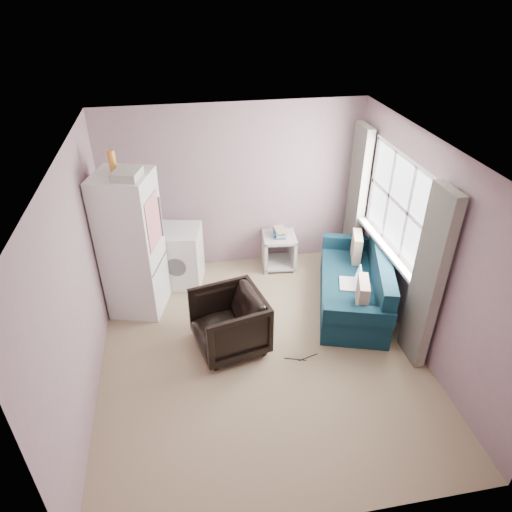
{
  "coord_description": "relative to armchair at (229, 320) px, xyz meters",
  "views": [
    {
      "loc": [
        -0.78,
        -4.06,
        3.96
      ],
      "look_at": [
        0.05,
        0.6,
        1.0
      ],
      "focal_mm": 32.0,
      "sensor_mm": 36.0,
      "label": 1
    }
  ],
  "objects": [
    {
      "name": "room",
      "position": [
        0.38,
        -0.15,
        0.84
      ],
      "size": [
        3.84,
        4.24,
        2.54
      ],
      "color": "#9C8566",
      "rests_on": "ground"
    },
    {
      "name": "armchair",
      "position": [
        0.0,
        0.0,
        0.0
      ],
      "size": [
        0.91,
        0.94,
        0.82
      ],
      "primitive_type": "imported",
      "rotation": [
        0.0,
        0.0,
        -1.34
      ],
      "color": "black",
      "rests_on": "ground"
    },
    {
      "name": "fridge",
      "position": [
        -1.11,
        1.01,
        0.58
      ],
      "size": [
        0.83,
        0.83,
        2.21
      ],
      "rotation": [
        0.0,
        0.0,
        -0.28
      ],
      "color": "white",
      "rests_on": "ground"
    },
    {
      "name": "washing_machine",
      "position": [
        -0.53,
        1.53,
        0.04
      ],
      "size": [
        0.73,
        0.73,
        0.87
      ],
      "rotation": [
        0.0,
        0.0,
        -0.21
      ],
      "color": "white",
      "rests_on": "ground"
    },
    {
      "name": "side_table",
      "position": [
        0.99,
        1.67,
        -0.1
      ],
      "size": [
        0.53,
        0.53,
        0.67
      ],
      "rotation": [
        0.0,
        0.0,
        -0.09
      ],
      "color": "#BAB8B6",
      "rests_on": "ground"
    },
    {
      "name": "sofa",
      "position": [
        1.83,
        0.52,
        -0.1
      ],
      "size": [
        1.36,
        2.04,
        0.84
      ],
      "rotation": [
        0.0,
        0.0,
        -0.3
      ],
      "color": "#0D2E3E",
      "rests_on": "ground"
    },
    {
      "name": "window_dressing",
      "position": [
        2.14,
        0.54,
        0.7
      ],
      "size": [
        0.17,
        2.62,
        2.18
      ],
      "color": "white",
      "rests_on": "ground"
    },
    {
      "name": "floor_cables",
      "position": [
        0.82,
        -0.38,
        -0.4
      ],
      "size": [
        0.42,
        0.09,
        0.01
      ],
      "rotation": [
        0.0,
        0.0,
        0.03
      ],
      "color": "black",
      "rests_on": "ground"
    }
  ]
}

